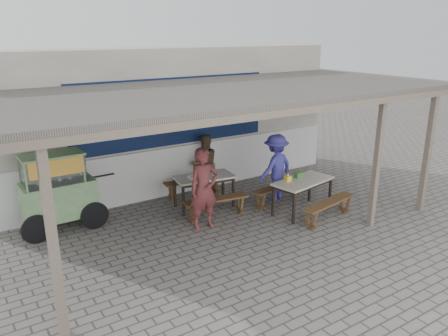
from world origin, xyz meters
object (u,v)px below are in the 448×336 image
at_px(table_right, 303,183).
at_px(condiment_jar, 214,171).
at_px(tissue_box, 288,178).
at_px(bench_left_wall, 193,184).
at_px(patron_wall_side, 205,164).
at_px(patron_street_side, 204,189).
at_px(donation_box, 299,175).
at_px(bench_left_street, 216,203).
at_px(condiment_bowl, 191,177).
at_px(bench_right_street, 329,206).
at_px(table_left, 204,179).
at_px(bench_right_wall, 278,190).
at_px(patron_right_table, 276,167).
at_px(vendor_cart, 57,189).

bearing_deg(table_right, condiment_jar, 123.44).
distance_m(tissue_box, condiment_jar, 1.72).
xyz_separation_m(bench_left_wall, condiment_jar, (0.19, -0.63, 0.46)).
relative_size(table_right, patron_wall_side, 1.05).
height_order(patron_wall_side, tissue_box, patron_wall_side).
height_order(patron_street_side, donation_box, patron_street_side).
xyz_separation_m(patron_wall_side, donation_box, (1.20, -2.09, 0.08)).
distance_m(bench_left_street, condiment_bowl, 0.85).
xyz_separation_m(bench_left_wall, condiment_bowl, (-0.41, -0.66, 0.44)).
distance_m(bench_left_street, tissue_box, 1.65).
height_order(bench_right_street, donation_box, donation_box).
height_order(table_left, tissue_box, tissue_box).
relative_size(table_right, bench_right_wall, 0.98).
xyz_separation_m(bench_left_street, tissue_box, (1.46, -0.61, 0.47)).
xyz_separation_m(bench_right_street, patron_right_table, (-0.10, 1.67, 0.45)).
xyz_separation_m(vendor_cart, donation_box, (4.77, -1.80, -0.06)).
distance_m(vendor_cart, tissue_box, 4.79).
relative_size(bench_right_street, donation_box, 8.71).
relative_size(vendor_cart, tissue_box, 17.41).
relative_size(tissue_box, condiment_bowl, 0.64).
relative_size(bench_right_wall, patron_wall_side, 1.06).
distance_m(bench_right_street, patron_right_table, 1.73).
height_order(bench_left_wall, patron_wall_side, patron_wall_side).
height_order(bench_right_street, vendor_cart, vendor_cart).
bearing_deg(bench_right_wall, table_right, -90.00).
distance_m(bench_left_wall, condiment_bowl, 0.89).
distance_m(bench_left_wall, bench_right_street, 3.28).
bearing_deg(table_left, table_right, -32.42).
bearing_deg(tissue_box, vendor_cart, 157.25).
bearing_deg(condiment_bowl, bench_right_wall, -21.83).
bearing_deg(bench_right_street, vendor_cart, 140.86).
distance_m(donation_box, condiment_bowl, 2.40).
bearing_deg(table_right, tissue_box, 145.96).
bearing_deg(table_right, bench_left_street, 146.95).
height_order(tissue_box, condiment_jar, tissue_box).
distance_m(patron_street_side, condiment_jar, 1.30).
height_order(table_right, bench_right_street, table_right).
height_order(bench_right_wall, condiment_bowl, condiment_bowl).
distance_m(bench_left_street, patron_street_side, 0.74).
height_order(table_left, table_right, same).
height_order(vendor_cart, condiment_bowl, vendor_cart).
relative_size(bench_left_street, patron_right_table, 0.92).
height_order(bench_right_street, condiment_jar, condiment_jar).
height_order(bench_right_street, patron_wall_side, patron_wall_side).
bearing_deg(donation_box, bench_left_wall, 130.58).
height_order(bench_left_street, bench_left_wall, same).
xyz_separation_m(patron_wall_side, tissue_box, (0.84, -2.14, 0.07)).
bearing_deg(bench_right_street, bench_left_street, 132.79).
bearing_deg(patron_street_side, vendor_cart, 153.20).
relative_size(bench_left_wall, bench_right_street, 0.93).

